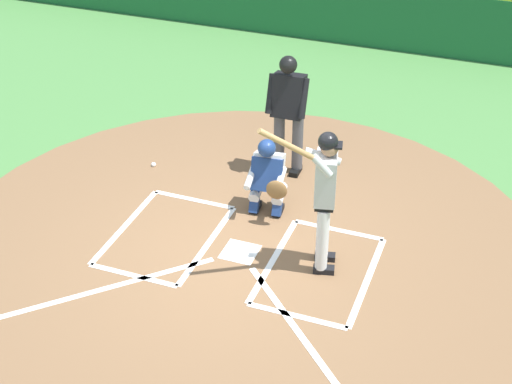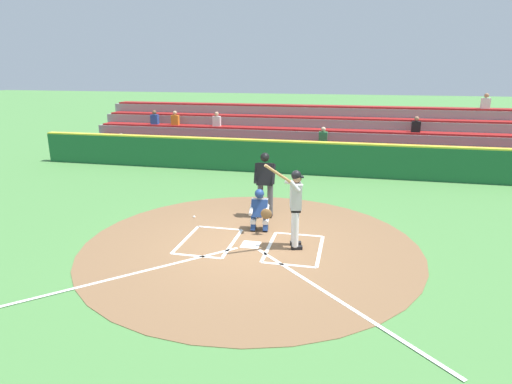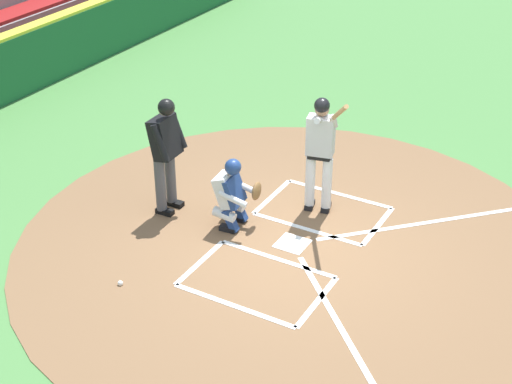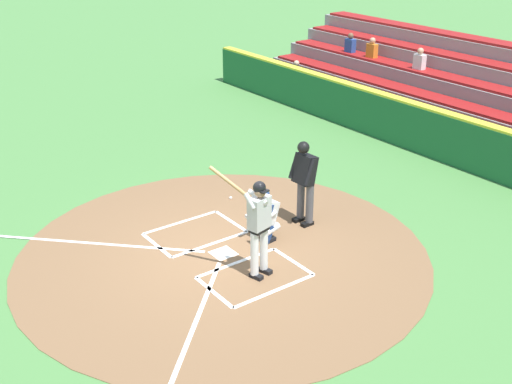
# 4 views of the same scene
# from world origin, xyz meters

# --- Properties ---
(ground_plane) EXTENTS (120.00, 120.00, 0.00)m
(ground_plane) POSITION_xyz_m (0.00, 0.00, 0.00)
(ground_plane) COLOR #4C8442
(dirt_circle) EXTENTS (8.00, 8.00, 0.01)m
(dirt_circle) POSITION_xyz_m (0.00, 0.00, 0.01)
(dirt_circle) COLOR brown
(dirt_circle) RESTS_ON ground
(home_plate_and_chalk) EXTENTS (7.93, 4.91, 0.01)m
(home_plate_and_chalk) POSITION_xyz_m (0.00, 0.88, 0.01)
(home_plate_and_chalk) COLOR white
(home_plate_and_chalk) RESTS_ON dirt_circle
(batter) EXTENTS (0.84, 0.88, 2.13)m
(batter) POSITION_xyz_m (-1.04, -0.09, 1.10)
(batter) COLOR white
(batter) RESTS_ON ground
(catcher) EXTENTS (0.63, 0.62, 1.13)m
(catcher) POSITION_xyz_m (-0.01, -1.00, 0.59)
(catcher) COLOR black
(catcher) RESTS_ON ground
(plate_umpire) EXTENTS (0.59, 0.42, 1.86)m
(plate_umpire) POSITION_xyz_m (0.08, -2.10, 1.08)
(plate_umpire) COLOR #4C4C51
(plate_umpire) RESTS_ON ground
(baseball) EXTENTS (0.07, 0.07, 0.07)m
(baseball) POSITION_xyz_m (2.01, -1.54, 0.04)
(baseball) COLOR white
(baseball) RESTS_ON ground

